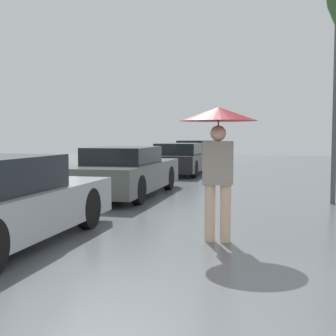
{
  "coord_description": "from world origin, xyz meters",
  "views": [
    {
      "loc": [
        0.39,
        -2.99,
        1.46
      ],
      "look_at": [
        -1.09,
        3.3,
        1.0
      ],
      "focal_mm": 50.0,
      "sensor_mm": 36.0,
      "label": 1
    }
  ],
  "objects_px": {
    "pedestrian": "(218,135)",
    "parked_car_third": "(180,160)",
    "parked_car_second": "(125,172)",
    "street_lamp": "(336,64)",
    "parked_car_farthest": "(197,153)"
  },
  "relations": [
    {
      "from": "street_lamp",
      "to": "parked_car_second",
      "type": "bearing_deg",
      "value": 176.04
    },
    {
      "from": "street_lamp",
      "to": "parked_car_farthest",
      "type": "bearing_deg",
      "value": 112.57
    },
    {
      "from": "parked_car_second",
      "to": "street_lamp",
      "type": "relative_size",
      "value": 0.91
    },
    {
      "from": "parked_car_third",
      "to": "parked_car_second",
      "type": "bearing_deg",
      "value": -90.48
    },
    {
      "from": "parked_car_farthest",
      "to": "street_lamp",
      "type": "bearing_deg",
      "value": -67.43
    },
    {
      "from": "parked_car_farthest",
      "to": "pedestrian",
      "type": "bearing_deg",
      "value": -79.34
    },
    {
      "from": "pedestrian",
      "to": "parked_car_second",
      "type": "bearing_deg",
      "value": 122.49
    },
    {
      "from": "parked_car_third",
      "to": "street_lamp",
      "type": "height_order",
      "value": "street_lamp"
    },
    {
      "from": "parked_car_third",
      "to": "street_lamp",
      "type": "distance_m",
      "value": 8.26
    },
    {
      "from": "pedestrian",
      "to": "parked_car_third",
      "type": "xyz_separation_m",
      "value": [
        -2.71,
        10.42,
        -0.92
      ]
    },
    {
      "from": "parked_car_third",
      "to": "parked_car_farthest",
      "type": "bearing_deg",
      "value": 92.81
    },
    {
      "from": "pedestrian",
      "to": "parked_car_farthest",
      "type": "distance_m",
      "value": 16.11
    },
    {
      "from": "pedestrian",
      "to": "parked_car_third",
      "type": "distance_m",
      "value": 10.81
    },
    {
      "from": "parked_car_second",
      "to": "parked_car_farthest",
      "type": "bearing_deg",
      "value": 91.07
    },
    {
      "from": "parked_car_third",
      "to": "parked_car_farthest",
      "type": "xyz_separation_m",
      "value": [
        -0.26,
        5.39,
        0.01
      ]
    }
  ]
}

